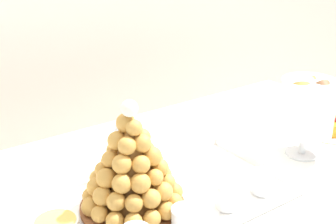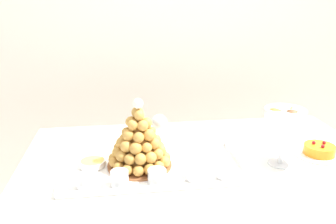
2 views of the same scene
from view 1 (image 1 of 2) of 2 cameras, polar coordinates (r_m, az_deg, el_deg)
The scene contains 10 objects.
buffet_table at distance 1.26m, azimuth 5.63°, elevation -12.21°, with size 1.41×0.95×0.78m.
serving_tray at distance 1.09m, azimuth -1.54°, elevation -11.43°, with size 0.66×0.33×0.02m.
croquembouche at distance 1.03m, azimuth -4.49°, elevation -7.06°, with size 0.24×0.24×0.26m.
dessert_cup_centre at distance 1.00m, azimuth 2.22°, elevation -13.07°, with size 0.06×0.06×0.05m.
dessert_cup_mid_right at distance 1.07m, azimuth 7.35°, elevation -10.28°, with size 0.05×0.05×0.06m.
dessert_cup_right at distance 1.14m, azimuth 11.60°, elevation -8.51°, with size 0.05×0.05×0.05m.
creme_brulee_ramekin at distance 1.03m, azimuth -13.65°, elevation -13.30°, with size 0.10×0.10×0.02m.
macaron_goblet at distance 1.31m, azimuth 16.69°, elevation 0.54°, with size 0.15×0.15×0.24m.
fruit_tart_plate at distance 1.53m, azimuth 19.10°, elevation -1.75°, with size 0.22×0.22×0.06m.
wine_glass at distance 1.20m, azimuth -5.06°, elevation -2.39°, with size 0.07×0.07×0.15m.
Camera 1 is at (-0.70, -0.77, 1.39)m, focal length 49.55 mm.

